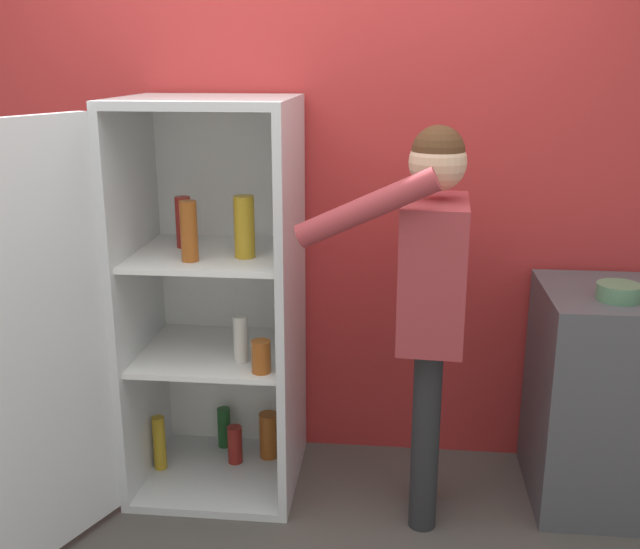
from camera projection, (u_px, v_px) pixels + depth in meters
wall_back at (308, 186)px, 3.37m from camera, size 7.00×0.06×2.55m
refrigerator at (182, 308)px, 3.09m from camera, size 1.02×1.30×1.68m
person at (430, 281)px, 2.85m from camera, size 0.64×0.57×1.60m
counter at (620, 398)px, 3.12m from camera, size 0.69×0.61×0.93m
bowl at (619, 292)px, 2.89m from camera, size 0.17×0.17×0.06m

